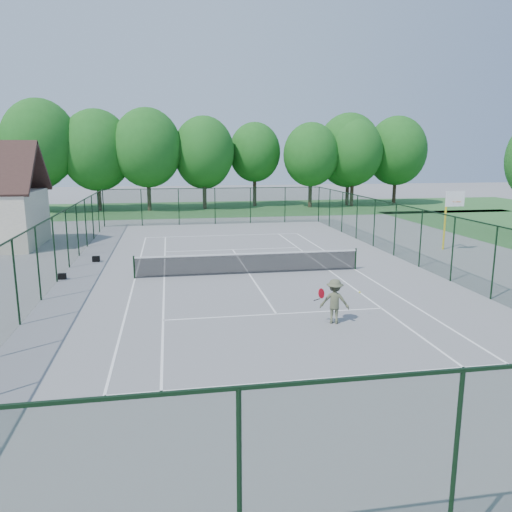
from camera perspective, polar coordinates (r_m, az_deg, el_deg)
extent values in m
plane|color=gray|center=(24.58, -0.80, -2.04)|extent=(140.00, 140.00, 0.00)
cube|color=#356D32|center=(54.03, -5.85, 5.40)|extent=(80.00, 16.00, 0.01)
cube|color=white|center=(36.14, -3.78, 2.36)|extent=(10.97, 0.08, 0.01)
cube|color=white|center=(13.59, 7.37, -13.75)|extent=(10.97, 0.08, 0.01)
cube|color=white|center=(30.77, -2.68, 0.74)|extent=(8.23, 0.08, 0.01)
cube|color=white|center=(18.52, 2.35, -6.64)|extent=(8.23, 0.08, 0.01)
cube|color=white|center=(25.99, 11.23, -1.51)|extent=(0.08, 23.77, 0.01)
cube|color=white|center=(24.35, -13.66, -2.50)|extent=(0.08, 23.77, 0.01)
cube|color=white|center=(25.53, 8.36, -1.64)|extent=(0.08, 23.77, 0.01)
cube|color=white|center=(24.29, -10.44, -2.39)|extent=(0.08, 23.77, 0.01)
cube|color=white|center=(24.58, -0.80, -2.03)|extent=(0.08, 12.80, 0.01)
cylinder|color=black|center=(24.23, -13.76, -1.25)|extent=(0.08, 0.08, 1.10)
cylinder|color=black|center=(25.88, 11.31, -0.33)|extent=(0.08, 0.08, 1.10)
cube|color=black|center=(24.47, -0.80, -0.91)|extent=(11.00, 0.02, 0.96)
cube|color=white|center=(24.36, -0.81, 0.24)|extent=(11.00, 0.05, 0.07)
cube|color=#15321C|center=(41.98, -4.71, 5.69)|extent=(18.00, 0.02, 3.00)
cube|color=#15321C|center=(7.99, 21.70, -21.89)|extent=(18.00, 0.02, 3.00)
cube|color=#15321C|center=(27.16, 18.30, 1.91)|extent=(0.02, 36.00, 3.00)
cube|color=#15321C|center=(24.54, -22.04, 0.66)|extent=(0.02, 36.00, 3.00)
cube|color=black|center=(41.85, -4.74, 7.74)|extent=(18.00, 0.05, 0.05)
cube|color=black|center=(7.29, 22.60, -11.95)|extent=(18.00, 0.05, 0.05)
cube|color=black|center=(26.96, 18.50, 5.05)|extent=(0.05, 36.00, 0.05)
cube|color=black|center=(24.33, -22.31, 4.13)|extent=(0.05, 36.00, 0.05)
cylinder|color=#3D2B1F|center=(55.21, -23.37, 6.83)|extent=(0.40, 0.40, 4.20)
ellipsoid|color=#216C20|center=(55.08, -23.70, 10.87)|extent=(6.40, 6.40, 7.40)
cylinder|color=#3D2B1F|center=(53.85, -5.90, 7.61)|extent=(0.40, 0.40, 4.20)
ellipsoid|color=#216C20|center=(53.72, -5.99, 11.77)|extent=(6.40, 6.40, 7.40)
cylinder|color=#3D2B1F|center=(57.41, 10.91, 7.71)|extent=(0.40, 0.40, 4.20)
ellipsoid|color=#216C20|center=(57.29, 11.07, 11.60)|extent=(6.40, 6.40, 7.40)
cylinder|color=yellow|center=(32.67, 20.79, 3.73)|extent=(0.12, 0.12, 3.50)
cube|color=yellow|center=(32.13, 21.40, 6.44)|extent=(0.08, 0.90, 0.08)
cube|color=white|center=(31.75, 21.80, 6.09)|extent=(1.20, 0.05, 0.90)
torus|color=#CB621B|center=(31.57, 21.99, 5.77)|extent=(0.48, 0.48, 0.02)
cube|color=black|center=(25.20, -21.28, -2.18)|extent=(0.36, 0.23, 0.28)
cube|color=black|center=(28.66, -17.81, -0.32)|extent=(0.40, 0.24, 0.31)
imported|color=#54583E|center=(17.57, 8.97, -5.13)|extent=(1.16, 0.91, 1.57)
sphere|color=#CDD827|center=(18.25, 11.77, -4.08)|extent=(0.07, 0.07, 0.07)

